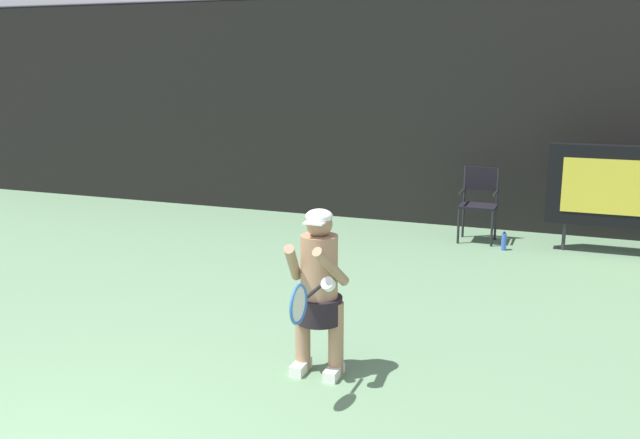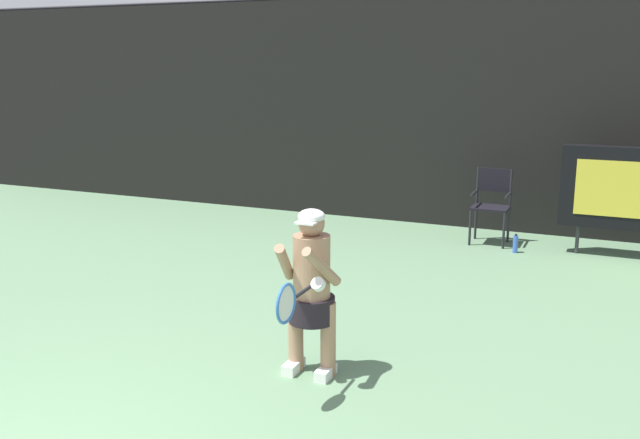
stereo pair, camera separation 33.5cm
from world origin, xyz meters
name	(u,v)px [view 1 (the left image)]	position (x,y,z in m)	size (l,w,h in m)	color
backdrop_screen	(385,111)	(0.00, 8.50, 1.81)	(18.00, 0.12, 3.66)	black
scoreboard	(633,187)	(3.74, 7.51, 0.95)	(2.20, 0.21, 1.50)	black
umpire_chair	(479,200)	(1.71, 7.62, 0.62)	(0.52, 0.44, 1.08)	black
water_bottle	(504,242)	(2.14, 7.20, 0.12)	(0.07, 0.07, 0.27)	blue
tennis_player	(319,287)	(1.12, 2.56, 0.77)	(0.52, 0.59, 1.43)	white
tennis_racket	(300,303)	(1.20, 1.95, 0.84)	(0.03, 0.60, 0.31)	black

